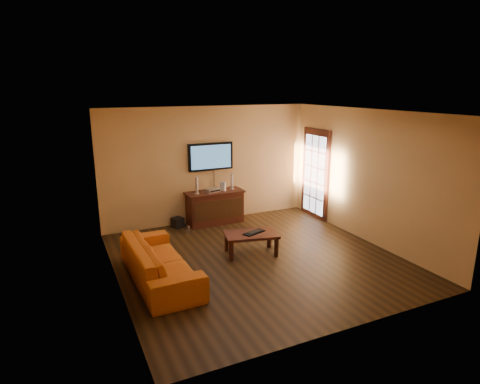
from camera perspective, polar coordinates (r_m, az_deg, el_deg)
ground_plane at (r=7.60m, az=2.43°, el=-9.47°), size 5.00×5.00×0.00m
room_walls at (r=7.63m, az=0.41°, el=3.95°), size 5.00×5.00×5.00m
french_door at (r=9.89m, az=10.65°, el=2.44°), size 0.07×1.02×2.22m
media_console at (r=9.39m, az=-3.58°, el=-2.17°), size 1.36×0.52×0.77m
television at (r=9.32m, az=-4.19°, el=5.04°), size 1.08×0.08×0.64m
coffee_table at (r=7.68m, az=1.58°, el=-6.28°), size 1.09×0.79×0.42m
sofa at (r=6.81m, az=-11.42°, el=-8.76°), size 0.71×2.24×0.87m
speaker_left at (r=9.07m, az=-6.16°, el=0.84°), size 0.11×0.11×0.39m
speaker_right at (r=9.44m, az=-1.17°, el=1.43°), size 0.10×0.10×0.38m
av_receiver at (r=9.28m, az=-3.99°, el=0.29°), size 0.38×0.32×0.08m
game_console at (r=9.33m, az=-2.45°, el=0.83°), size 0.10×0.16×0.21m
subwoofer at (r=9.28m, az=-8.88°, el=-4.30°), size 0.29×0.29×0.23m
bottle at (r=8.88m, az=-7.39°, el=-5.30°), size 0.07×0.07×0.19m
keyboard at (r=7.67m, az=2.02°, el=-5.75°), size 0.48×0.31×0.03m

